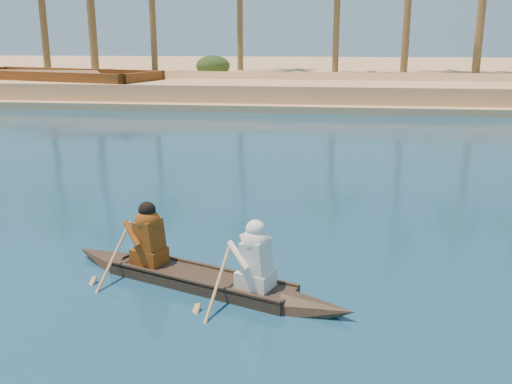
# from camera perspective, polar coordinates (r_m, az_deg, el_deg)

# --- Properties ---
(sandy_embankment) EXTENTS (150.00, 51.00, 1.50)m
(sandy_embankment) POSITION_cam_1_polar(r_m,az_deg,el_deg) (55.28, -2.72, 11.76)
(sandy_embankment) COLOR tan
(sandy_embankment) RESTS_ON ground
(shrub_cluster) EXTENTS (100.00, 6.00, 2.40)m
(shrub_cluster) POSITION_cam_1_polar(r_m,az_deg,el_deg) (40.23, -6.77, 11.37)
(shrub_cluster) COLOR #1A3412
(shrub_cluster) RESTS_ON ground
(canoe) EXTENTS (5.04, 2.46, 1.42)m
(canoe) POSITION_cam_1_polar(r_m,az_deg,el_deg) (9.06, -5.65, -7.68)
(canoe) COLOR #3E2C22
(canoe) RESTS_ON ground
(barge_mid) EXTENTS (13.72, 7.67, 2.17)m
(barge_mid) POSITION_cam_1_polar(r_m,az_deg,el_deg) (38.60, -19.14, 9.84)
(barge_mid) COLOR brown
(barge_mid) RESTS_ON ground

